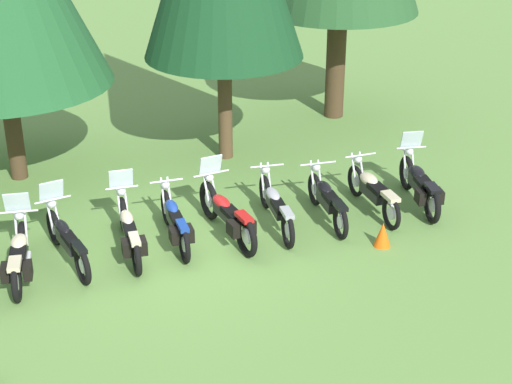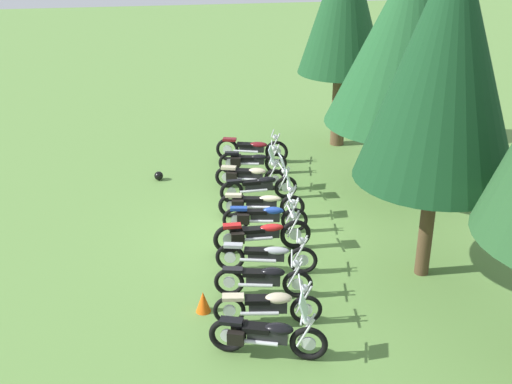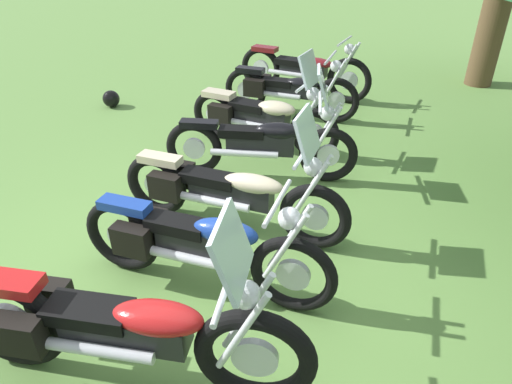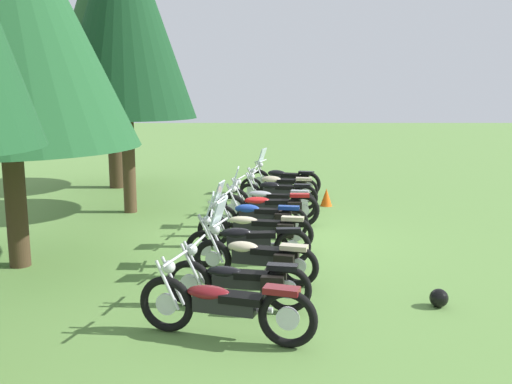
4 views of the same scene
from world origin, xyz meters
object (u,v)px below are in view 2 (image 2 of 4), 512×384
at_px(motorcycle_8, 264,279).
at_px(pine_tree_0, 344,2).
at_px(pine_tree_2, 446,60).
at_px(traffic_cone, 203,302).
at_px(motorcycle_3, 260,186).
at_px(motorcycle_10, 267,335).
at_px(motorcycle_4, 260,203).
at_px(motorcycle_1, 251,161).
at_px(motorcycle_9, 269,305).
at_px(dropped_helmet, 159,176).
at_px(pine_tree_1, 411,36).
at_px(motorcycle_5, 263,217).
at_px(motorcycle_7, 267,256).
at_px(motorcycle_2, 250,175).
at_px(motorcycle_6, 261,234).
at_px(motorcycle_0, 252,148).

height_order(motorcycle_8, pine_tree_0, pine_tree_0).
relative_size(pine_tree_2, traffic_cone, 15.89).
bearing_deg(traffic_cone, motorcycle_3, 158.64).
relative_size(motorcycle_10, traffic_cone, 4.61).
bearing_deg(motorcycle_4, motorcycle_1, 96.68).
bearing_deg(motorcycle_10, motorcycle_9, 95.84).
height_order(motorcycle_1, dropped_helmet, motorcycle_1).
relative_size(motorcycle_1, pine_tree_1, 0.30).
xyz_separation_m(motorcycle_5, motorcycle_8, (3.00, -0.48, -0.00)).
bearing_deg(motorcycle_5, motorcycle_8, -89.87).
bearing_deg(motorcycle_10, motorcycle_7, 98.19).
height_order(motorcycle_2, motorcycle_5, motorcycle_2).
distance_m(motorcycle_1, motorcycle_9, 8.10).
height_order(motorcycle_6, motorcycle_9, motorcycle_6).
relative_size(motorcycle_1, motorcycle_5, 0.97).
bearing_deg(pine_tree_0, motorcycle_0, -69.32).
height_order(motorcycle_3, motorcycle_10, motorcycle_10).
xyz_separation_m(motorcycle_3, motorcycle_8, (4.98, -0.72, -0.01)).
bearing_deg(motorcycle_8, pine_tree_1, 57.76).
xyz_separation_m(motorcycle_0, motorcycle_3, (3.06, -0.23, -0.01)).
bearing_deg(motorcycle_6, motorcycle_2, 86.22).
relative_size(motorcycle_3, traffic_cone, 4.75).
relative_size(motorcycle_10, pine_tree_2, 0.29).
height_order(motorcycle_2, traffic_cone, motorcycle_2).
bearing_deg(pine_tree_1, motorcycle_3, -90.20).
relative_size(motorcycle_5, dropped_helmet, 8.03).
relative_size(motorcycle_4, motorcycle_10, 1.06).
bearing_deg(motorcycle_6, motorcycle_8, -97.29).
bearing_deg(dropped_helmet, motorcycle_1, 91.56).
height_order(motorcycle_9, traffic_cone, motorcycle_9).
xyz_separation_m(motorcycle_9, traffic_cone, (-0.66, -1.29, -0.22)).
distance_m(motorcycle_6, motorcycle_10, 4.09).
bearing_deg(pine_tree_0, motorcycle_2, -46.86).
bearing_deg(motorcycle_5, motorcycle_1, 95.31).
height_order(motorcycle_9, pine_tree_2, pine_tree_2).
relative_size(motorcycle_0, motorcycle_1, 1.09).
xyz_separation_m(motorcycle_5, motorcycle_6, (0.97, -0.21, 0.03)).
distance_m(motorcycle_0, motorcycle_2, 2.23).
height_order(motorcycle_2, motorcycle_8, motorcycle_2).
xyz_separation_m(motorcycle_8, pine_tree_0, (-9.25, 4.18, 4.45)).
xyz_separation_m(motorcycle_10, pine_tree_2, (-2.44, 4.10, 4.53)).
bearing_deg(motorcycle_3, dropped_helmet, 142.54).
bearing_deg(motorcycle_2, motorcycle_1, 95.72).
xyz_separation_m(motorcycle_3, pine_tree_1, (0.01, 4.10, 4.14)).
distance_m(motorcycle_1, pine_tree_1, 6.17).
distance_m(motorcycle_0, motorcycle_8, 8.09).
height_order(motorcycle_4, pine_tree_0, pine_tree_0).
distance_m(motorcycle_4, dropped_helmet, 4.10).
bearing_deg(traffic_cone, motorcycle_4, 155.72).
distance_m(motorcycle_6, motorcycle_9, 3.07).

